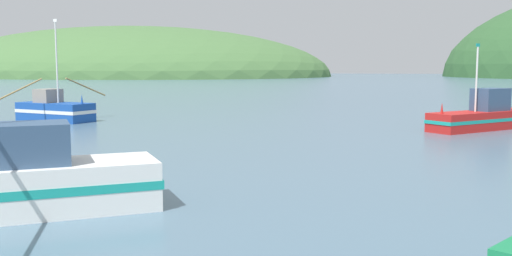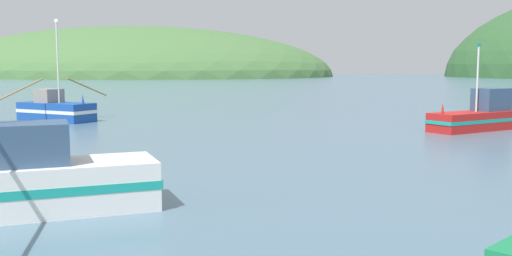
# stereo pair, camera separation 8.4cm
# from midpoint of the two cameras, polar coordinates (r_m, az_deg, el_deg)

# --- Properties ---
(hill_far_left) EXTENTS (160.20, 128.16, 38.52)m
(hill_far_left) POSITION_cam_midpoint_polar(r_m,az_deg,el_deg) (233.50, -12.29, 5.14)
(hill_far_left) COLOR #47703D
(hill_far_left) RESTS_ON ground
(fishing_boat_blue) EXTENTS (6.41, 10.50, 7.56)m
(fishing_boat_blue) POSITION_cam_midpoint_polar(r_m,az_deg,el_deg) (45.38, -19.38, 1.73)
(fishing_boat_blue) COLOR #19479E
(fishing_boat_blue) RESTS_ON ground
(fishing_boat_red) EXTENTS (7.31, 7.96, 5.56)m
(fishing_boat_red) POSITION_cam_midpoint_polar(r_m,az_deg,el_deg) (40.06, 22.02, 1.06)
(fishing_boat_red) COLOR red
(fishing_boat_red) RESTS_ON ground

